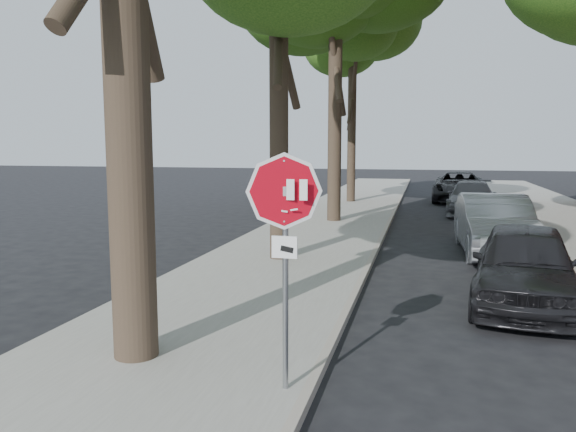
# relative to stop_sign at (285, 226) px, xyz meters

# --- Properties ---
(ground) EXTENTS (120.00, 120.00, 0.00)m
(ground) POSITION_rel_stop_sign_xyz_m (0.70, 0.03, -1.95)
(ground) COLOR black
(ground) RESTS_ON ground
(sidewalk_left) EXTENTS (4.00, 55.00, 0.12)m
(sidewalk_left) POSITION_rel_stop_sign_xyz_m (-1.80, 12.03, -1.89)
(sidewalk_left) COLOR gray
(sidewalk_left) RESTS_ON ground
(curb_left) EXTENTS (0.12, 55.00, 0.13)m
(curb_left) POSITION_rel_stop_sign_xyz_m (0.25, 12.03, -1.88)
(curb_left) COLOR #9E9384
(curb_left) RESTS_ON ground
(curb_right) EXTENTS (0.12, 55.00, 0.13)m
(curb_right) POSITION_rel_stop_sign_xyz_m (4.65, 12.03, -1.88)
(curb_right) COLOR #9E9384
(curb_right) RESTS_ON ground
(stop_sign) EXTENTS (0.76, 0.34, 2.61)m
(stop_sign) POSITION_rel_stop_sign_xyz_m (0.00, 0.00, 0.00)
(stop_sign) COLOR gray
(stop_sign) RESTS_ON sidewalk_left
(tree_far) EXTENTS (5.29, 4.91, 9.33)m
(tree_far) POSITION_rel_stop_sign_xyz_m (-2.02, 21.14, 5.26)
(tree_far) COLOR black
(tree_far) RESTS_ON sidewalk_left
(car_a) EXTENTS (2.25, 4.41, 1.44)m
(car_a) POSITION_rel_stop_sign_xyz_m (3.18, 4.59, -1.23)
(car_a) COLOR black
(car_a) RESTS_ON ground
(car_b) EXTENTS (1.81, 4.72, 1.53)m
(car_b) POSITION_rel_stop_sign_xyz_m (3.21, 9.34, -1.18)
(car_b) COLOR #919398
(car_b) RESTS_ON ground
(car_c) EXTENTS (2.21, 4.73, 1.33)m
(car_c) POSITION_rel_stop_sign_xyz_m (3.30, 17.97, -1.28)
(car_c) COLOR #4B4B50
(car_c) RESTS_ON ground
(car_d) EXTENTS (2.74, 5.42, 1.47)m
(car_d) POSITION_rel_stop_sign_xyz_m (3.10, 23.22, -1.21)
(car_d) COLOR black
(car_d) RESTS_ON ground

